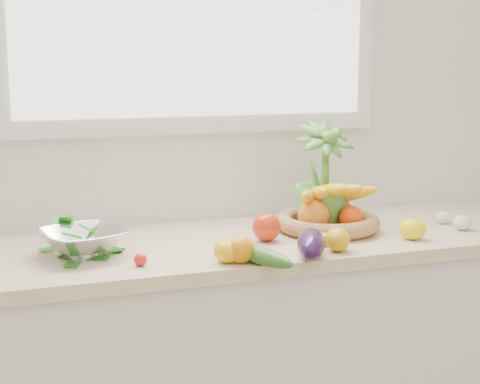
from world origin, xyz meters
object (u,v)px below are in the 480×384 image
object	(u,v)px
apple	(266,227)
cucumber	(257,254)
eggplant	(311,244)
fruit_basket	(327,216)
potted_herb	(323,176)
colander_with_spinach	(82,234)

from	to	relation	value
apple	cucumber	xyz separation A→B (m)	(-0.11, -0.22, -0.02)
eggplant	fruit_basket	xyz separation A→B (m)	(0.19, 0.28, 0.01)
cucumber	eggplant	bearing A→B (deg)	0.00
eggplant	cucumber	world-z (taller)	eggplant
cucumber	potted_herb	xyz separation A→B (m)	(0.35, 0.33, 0.15)
colander_with_spinach	fruit_basket	bearing A→B (deg)	3.70
apple	potted_herb	world-z (taller)	potted_herb
eggplant	cucumber	size ratio (longest dim) A/B	0.73
potted_herb	colander_with_spinach	size ratio (longest dim) A/B	1.19
eggplant	fruit_basket	size ratio (longest dim) A/B	0.54
apple	fruit_basket	distance (m)	0.24
apple	potted_herb	distance (m)	0.29
apple	eggplant	world-z (taller)	apple
fruit_basket	eggplant	bearing A→B (deg)	-123.29
colander_with_spinach	eggplant	bearing A→B (deg)	-21.33
cucumber	colander_with_spinach	world-z (taller)	colander_with_spinach
apple	colander_with_spinach	size ratio (longest dim) A/B	0.30
eggplant	colander_with_spinach	distance (m)	0.64
cucumber	colander_with_spinach	distance (m)	0.50
cucumber	potted_herb	size ratio (longest dim) A/B	0.80
apple	fruit_basket	bearing A→B (deg)	14.59
potted_herb	fruit_basket	distance (m)	0.13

